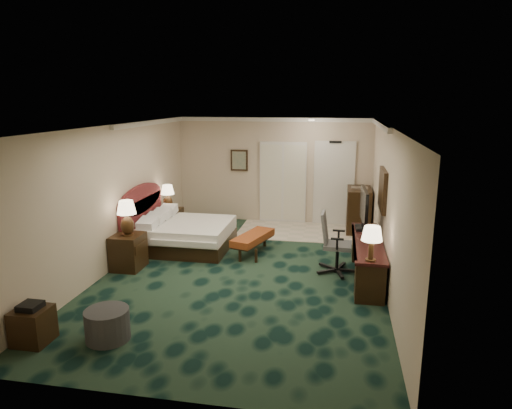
% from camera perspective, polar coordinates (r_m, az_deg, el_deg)
% --- Properties ---
extents(floor, '(5.00, 7.50, 0.00)m').
position_cam_1_polar(floor, '(8.60, -1.48, -8.52)').
color(floor, black).
rests_on(floor, ground).
extents(ceiling, '(5.00, 7.50, 0.00)m').
position_cam_1_polar(ceiling, '(8.01, -1.59, 9.74)').
color(ceiling, silver).
rests_on(ceiling, wall_back).
extents(wall_back, '(5.00, 0.00, 2.70)m').
position_cam_1_polar(wall_back, '(11.83, 2.21, 4.26)').
color(wall_back, '#C3B091').
rests_on(wall_back, ground).
extents(wall_front, '(5.00, 0.00, 2.70)m').
position_cam_1_polar(wall_front, '(4.76, -10.99, -9.66)').
color(wall_front, '#C3B091').
rests_on(wall_front, ground).
extents(wall_left, '(0.00, 7.50, 2.70)m').
position_cam_1_polar(wall_left, '(9.04, -17.24, 0.91)').
color(wall_left, '#C3B091').
rests_on(wall_left, ground).
extents(wall_right, '(0.00, 7.50, 2.70)m').
position_cam_1_polar(wall_right, '(8.07, 16.11, -0.44)').
color(wall_right, '#C3B091').
rests_on(wall_right, ground).
extents(crown_molding, '(5.00, 7.50, 0.10)m').
position_cam_1_polar(crown_molding, '(8.01, -1.59, 9.39)').
color(crown_molding, silver).
rests_on(crown_molding, wall_back).
extents(tile_patch, '(3.20, 1.70, 0.01)m').
position_cam_1_polar(tile_patch, '(11.20, 6.10, -3.36)').
color(tile_patch, beige).
rests_on(tile_patch, ground).
extents(headboard, '(0.12, 2.00, 1.40)m').
position_cam_1_polar(headboard, '(10.03, -14.08, -1.54)').
color(headboard, '#4F1610').
rests_on(headboard, ground).
extents(entry_door, '(1.02, 0.06, 2.18)m').
position_cam_1_polar(entry_door, '(11.73, 9.70, 2.53)').
color(entry_door, silver).
rests_on(entry_door, ground).
extents(closet_doors, '(1.20, 0.06, 2.10)m').
position_cam_1_polar(closet_doors, '(11.81, 3.37, 2.76)').
color(closet_doors, beige).
rests_on(closet_doors, ground).
extents(wall_art, '(0.45, 0.06, 0.55)m').
position_cam_1_polar(wall_art, '(11.91, -2.11, 5.54)').
color(wall_art, slate).
rests_on(wall_art, wall_back).
extents(wall_mirror, '(0.05, 0.95, 0.75)m').
position_cam_1_polar(wall_mirror, '(8.61, 15.55, 1.79)').
color(wall_mirror, white).
rests_on(wall_mirror, wall_right).
extents(bed, '(1.81, 1.67, 0.57)m').
position_cam_1_polar(bed, '(9.98, -8.53, -3.83)').
color(bed, silver).
rests_on(bed, ground).
extents(nightstand_near, '(0.53, 0.61, 0.67)m').
position_cam_1_polar(nightstand_near, '(9.03, -15.67, -5.70)').
color(nightstand_near, black).
rests_on(nightstand_near, ground).
extents(nightstand_far, '(0.50, 0.57, 0.62)m').
position_cam_1_polar(nightstand_far, '(11.04, -10.64, -2.13)').
color(nightstand_far, black).
rests_on(nightstand_far, ground).
extents(lamp_near, '(0.42, 0.42, 0.67)m').
position_cam_1_polar(lamp_near, '(8.82, -15.83, -1.65)').
color(lamp_near, black).
rests_on(lamp_near, nightstand_near).
extents(lamp_far, '(0.38, 0.38, 0.58)m').
position_cam_1_polar(lamp_far, '(10.89, -10.97, 0.90)').
color(lamp_far, black).
rests_on(lamp_far, nightstand_far).
extents(bed_bench, '(0.77, 1.30, 0.42)m').
position_cam_1_polar(bed_bench, '(9.55, -0.39, -4.94)').
color(bed_bench, maroon).
rests_on(bed_bench, ground).
extents(ottoman, '(0.69, 0.69, 0.42)m').
position_cam_1_polar(ottoman, '(6.63, -18.07, -14.08)').
color(ottoman, '#313132').
rests_on(ottoman, ground).
extents(side_table, '(0.44, 0.44, 0.48)m').
position_cam_1_polar(side_table, '(6.91, -26.14, -13.44)').
color(side_table, black).
rests_on(side_table, ground).
extents(desk, '(0.52, 2.41, 0.69)m').
position_cam_1_polar(desk, '(8.51, 13.68, -6.64)').
color(desk, black).
rests_on(desk, ground).
extents(tv, '(0.13, 1.02, 0.79)m').
position_cam_1_polar(tv, '(9.01, 13.34, -0.59)').
color(tv, black).
rests_on(tv, desk).
extents(desk_lamp, '(0.36, 0.36, 0.57)m').
position_cam_1_polar(desk_lamp, '(7.31, 14.24, -4.75)').
color(desk_lamp, black).
rests_on(desk_lamp, desk).
extents(desk_chair, '(0.69, 0.65, 1.14)m').
position_cam_1_polar(desk_chair, '(8.58, 10.18, -4.73)').
color(desk_chair, '#545455').
rests_on(desk_chair, ground).
extents(minibar, '(0.56, 1.01, 1.06)m').
position_cam_1_polar(minibar, '(11.34, 12.69, -0.66)').
color(minibar, black).
rests_on(minibar, ground).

